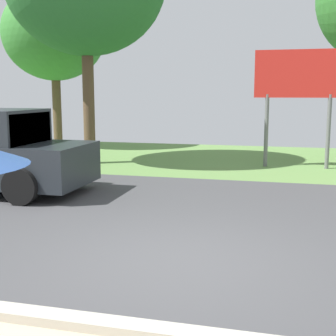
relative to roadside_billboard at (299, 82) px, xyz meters
The scene contains 3 objects.
ground_plane 6.41m from the roadside_billboard, 106.55° to the right, with size 40.00×22.00×0.20m.
roadside_billboard is the anchor object (origin of this frame).
tree_left_far 10.32m from the roadside_billboard, 161.31° to the left, with size 4.16×4.16×6.51m.
Camera 1 is at (1.34, -5.89, 2.27)m, focal length 49.62 mm.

